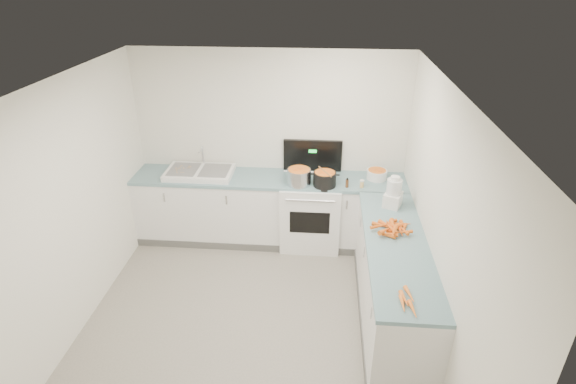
# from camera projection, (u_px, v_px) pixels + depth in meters

# --- Properties ---
(floor) EXTENTS (3.50, 4.00, 0.00)m
(floor) POSITION_uv_depth(u_px,v_px,m) (251.00, 328.00, 4.68)
(floor) COLOR gray
(floor) RESTS_ON ground
(ceiling) EXTENTS (3.50, 4.00, 0.00)m
(ceiling) POSITION_uv_depth(u_px,v_px,m) (238.00, 91.00, 3.54)
(ceiling) COLOR silver
(ceiling) RESTS_ON ground
(wall_back) EXTENTS (3.50, 0.00, 2.50)m
(wall_back) POSITION_uv_depth(u_px,v_px,m) (271.00, 146.00, 5.88)
(wall_back) COLOR silver
(wall_back) RESTS_ON ground
(wall_left) EXTENTS (0.00, 4.00, 2.50)m
(wall_left) POSITION_uv_depth(u_px,v_px,m) (62.00, 218.00, 4.24)
(wall_left) COLOR silver
(wall_left) RESTS_ON ground
(wall_right) EXTENTS (0.00, 4.00, 2.50)m
(wall_right) POSITION_uv_depth(u_px,v_px,m) (440.00, 235.00, 3.98)
(wall_right) COLOR silver
(wall_right) RESTS_ON ground
(counter_back) EXTENTS (3.50, 0.62, 0.94)m
(counter_back) POSITION_uv_depth(u_px,v_px,m) (269.00, 209.00, 5.97)
(counter_back) COLOR white
(counter_back) RESTS_ON ground
(counter_right) EXTENTS (0.62, 2.20, 0.94)m
(counter_right) POSITION_uv_depth(u_px,v_px,m) (393.00, 282.00, 4.62)
(counter_right) COLOR white
(counter_right) RESTS_ON ground
(stove) EXTENTS (0.76, 0.65, 1.36)m
(stove) POSITION_uv_depth(u_px,v_px,m) (311.00, 211.00, 5.92)
(stove) COLOR white
(stove) RESTS_ON ground
(sink) EXTENTS (0.86, 0.52, 0.31)m
(sink) POSITION_uv_depth(u_px,v_px,m) (200.00, 172.00, 5.81)
(sink) COLOR white
(sink) RESTS_ON counter_back
(steel_pot) EXTENTS (0.35, 0.35, 0.22)m
(steel_pot) POSITION_uv_depth(u_px,v_px,m) (299.00, 177.00, 5.55)
(steel_pot) COLOR silver
(steel_pot) RESTS_ON stove
(black_pot) EXTENTS (0.32, 0.32, 0.20)m
(black_pot) POSITION_uv_depth(u_px,v_px,m) (325.00, 180.00, 5.51)
(black_pot) COLOR black
(black_pot) RESTS_ON stove
(wooden_spoon) EXTENTS (0.17, 0.30, 0.01)m
(wooden_spoon) POSITION_uv_depth(u_px,v_px,m) (325.00, 172.00, 5.46)
(wooden_spoon) COLOR #AD7A47
(wooden_spoon) RESTS_ON black_pot
(mixing_bowl) EXTENTS (0.32, 0.32, 0.12)m
(mixing_bowl) POSITION_uv_depth(u_px,v_px,m) (377.00, 174.00, 5.70)
(mixing_bowl) COLOR white
(mixing_bowl) RESTS_ON counter_back
(extract_bottle) EXTENTS (0.04, 0.04, 0.10)m
(extract_bottle) POSITION_uv_depth(u_px,v_px,m) (347.00, 183.00, 5.49)
(extract_bottle) COLOR #593319
(extract_bottle) RESTS_ON counter_back
(spice_jar) EXTENTS (0.05, 0.05, 0.08)m
(spice_jar) POSITION_uv_depth(u_px,v_px,m) (362.00, 184.00, 5.49)
(spice_jar) COLOR #E5B266
(spice_jar) RESTS_ON counter_back
(food_processor) EXTENTS (0.25, 0.27, 0.37)m
(food_processor) POSITION_uv_depth(u_px,v_px,m) (393.00, 193.00, 5.02)
(food_processor) COLOR white
(food_processor) RESTS_ON counter_right
(carrot_pile) EXTENTS (0.44, 0.43, 0.10)m
(carrot_pile) POSITION_uv_depth(u_px,v_px,m) (392.00, 228.00, 4.60)
(carrot_pile) COLOR orange
(carrot_pile) RESTS_ON counter_right
(peeled_carrots) EXTENTS (0.13, 0.37, 0.04)m
(peeled_carrots) POSITION_uv_depth(u_px,v_px,m) (407.00, 301.00, 3.63)
(peeled_carrots) COLOR orange
(peeled_carrots) RESTS_ON counter_right
(peelings) EXTENTS (0.19, 0.24, 0.01)m
(peelings) POSITION_uv_depth(u_px,v_px,m) (182.00, 169.00, 5.81)
(peelings) COLOR tan
(peelings) RESTS_ON sink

